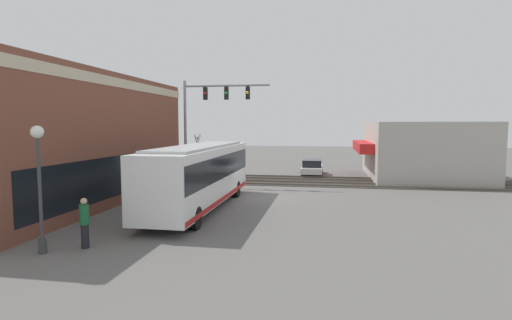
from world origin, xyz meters
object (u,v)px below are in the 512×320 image
at_px(streetlamp, 39,178).
at_px(city_bus, 200,174).
at_px(parked_car_white, 312,168).
at_px(pedestrian_by_lamp, 85,222).
at_px(crossing_signal, 198,154).
at_px(pedestrian_at_crossing, 212,174).

bearing_deg(streetlamp, city_bus, -21.00).
relative_size(streetlamp, parked_car_white, 0.98).
distance_m(city_bus, streetlamp, 8.73).
bearing_deg(city_bus, pedestrian_by_lamp, 164.73).
height_order(city_bus, crossing_signal, crossing_signal).
relative_size(city_bus, streetlamp, 2.66).
relative_size(crossing_signal, streetlamp, 0.85).
height_order(crossing_signal, pedestrian_at_crossing, crossing_signal).
bearing_deg(streetlamp, pedestrian_at_crossing, -4.89).
height_order(crossing_signal, pedestrian_by_lamp, crossing_signal).
relative_size(crossing_signal, pedestrian_at_crossing, 2.25).
bearing_deg(city_bus, streetlamp, 159.00).
bearing_deg(pedestrian_by_lamp, crossing_signal, 2.96).
xyz_separation_m(streetlamp, pedestrian_by_lamp, (0.80, -1.12, -1.72)).
xyz_separation_m(parked_car_white, pedestrian_at_crossing, (-7.45, 7.12, 0.21)).
height_order(crossing_signal, parked_car_white, crossing_signal).
xyz_separation_m(pedestrian_by_lamp, pedestrian_at_crossing, (15.55, -0.28, -0.09)).
bearing_deg(city_bus, crossing_signal, 19.02).
bearing_deg(pedestrian_at_crossing, city_bus, -168.22).
bearing_deg(pedestrian_at_crossing, streetlamp, 175.11).
relative_size(streetlamp, pedestrian_at_crossing, 2.64).
distance_m(streetlamp, parked_car_white, 25.36).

